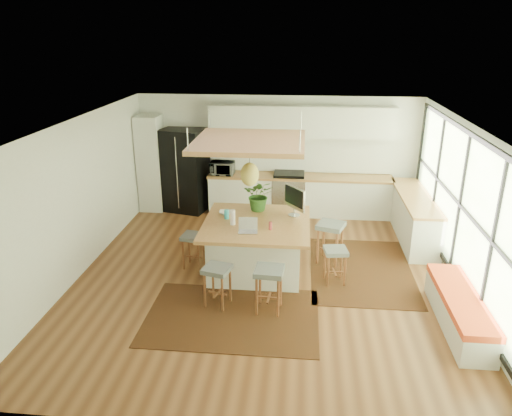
# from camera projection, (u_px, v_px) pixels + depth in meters

# --- Properties ---
(floor) EXTENTS (7.00, 7.00, 0.00)m
(floor) POSITION_uv_depth(u_px,v_px,m) (264.00, 277.00, 8.53)
(floor) COLOR #572F18
(floor) RESTS_ON ground
(ceiling) EXTENTS (7.00, 7.00, 0.00)m
(ceiling) POSITION_uv_depth(u_px,v_px,m) (266.00, 124.00, 7.58)
(ceiling) COLOR white
(ceiling) RESTS_ON ground
(wall_back) EXTENTS (6.50, 0.00, 6.50)m
(wall_back) POSITION_uv_depth(u_px,v_px,m) (277.00, 154.00, 11.32)
(wall_back) COLOR silver
(wall_back) RESTS_ON ground
(wall_front) EXTENTS (6.50, 0.00, 6.50)m
(wall_front) POSITION_uv_depth(u_px,v_px,m) (236.00, 325.00, 4.79)
(wall_front) COLOR silver
(wall_front) RESTS_ON ground
(wall_left) EXTENTS (0.00, 7.00, 7.00)m
(wall_left) POSITION_uv_depth(u_px,v_px,m) (78.00, 198.00, 8.36)
(wall_left) COLOR silver
(wall_left) RESTS_ON ground
(wall_right) EXTENTS (0.00, 7.00, 7.00)m
(wall_right) POSITION_uv_depth(u_px,v_px,m) (467.00, 212.00, 7.75)
(wall_right) COLOR silver
(wall_right) RESTS_ON ground
(window_wall) EXTENTS (0.10, 6.20, 2.60)m
(window_wall) POSITION_uv_depth(u_px,v_px,m) (465.00, 209.00, 7.74)
(window_wall) COLOR black
(window_wall) RESTS_ON wall_right
(pantry) EXTENTS (0.55, 0.60, 2.25)m
(pantry) POSITION_uv_depth(u_px,v_px,m) (151.00, 163.00, 11.37)
(pantry) COLOR silver
(pantry) RESTS_ON floor
(back_counter_base) EXTENTS (4.20, 0.60, 0.88)m
(back_counter_base) POSITION_uv_depth(u_px,v_px,m) (299.00, 196.00, 11.29)
(back_counter_base) COLOR silver
(back_counter_base) RESTS_ON floor
(back_counter_top) EXTENTS (4.24, 0.64, 0.05)m
(back_counter_top) POSITION_uv_depth(u_px,v_px,m) (300.00, 177.00, 11.13)
(back_counter_top) COLOR #9A6536
(back_counter_top) RESTS_ON back_counter_base
(backsplash) EXTENTS (4.20, 0.02, 0.80)m
(backsplash) POSITION_uv_depth(u_px,v_px,m) (301.00, 155.00, 11.25)
(backsplash) COLOR white
(backsplash) RESTS_ON wall_back
(upper_cabinets) EXTENTS (4.20, 0.34, 0.70)m
(upper_cabinets) POSITION_uv_depth(u_px,v_px,m) (302.00, 122.00, 10.82)
(upper_cabinets) COLOR silver
(upper_cabinets) RESTS_ON wall_back
(range) EXTENTS (0.76, 0.62, 1.00)m
(range) POSITION_uv_depth(u_px,v_px,m) (289.00, 193.00, 11.29)
(range) COLOR #A5A5AA
(range) RESTS_ON floor
(right_counter_base) EXTENTS (0.60, 2.50, 0.88)m
(right_counter_base) POSITION_uv_depth(u_px,v_px,m) (414.00, 218.00, 9.97)
(right_counter_base) COLOR silver
(right_counter_base) RESTS_ON floor
(right_counter_top) EXTENTS (0.64, 2.54, 0.05)m
(right_counter_top) POSITION_uv_depth(u_px,v_px,m) (417.00, 197.00, 9.80)
(right_counter_top) COLOR #9A6536
(right_counter_top) RESTS_ON right_counter_base
(window_bench) EXTENTS (0.52, 2.00, 0.50)m
(window_bench) POSITION_uv_depth(u_px,v_px,m) (459.00, 310.00, 7.05)
(window_bench) COLOR silver
(window_bench) RESTS_ON floor
(ceiling_panel) EXTENTS (1.86, 1.86, 0.80)m
(ceiling_panel) POSITION_uv_depth(u_px,v_px,m) (250.00, 158.00, 8.21)
(ceiling_panel) COLOR #9A6536
(ceiling_panel) RESTS_ON ceiling
(rug_near) EXTENTS (2.60, 1.80, 0.01)m
(rug_near) POSITION_uv_depth(u_px,v_px,m) (232.00, 317.00, 7.33)
(rug_near) COLOR black
(rug_near) RESTS_ON floor
(rug_right) EXTENTS (1.80, 2.60, 0.01)m
(rug_right) POSITION_uv_depth(u_px,v_px,m) (361.00, 270.00, 8.76)
(rug_right) COLOR black
(rug_right) RESTS_ON floor
(fridge) EXTENTS (1.12, 0.96, 1.96)m
(fridge) POSITION_uv_depth(u_px,v_px,m) (185.00, 172.00, 11.39)
(fridge) COLOR black
(fridge) RESTS_ON floor
(island) EXTENTS (1.85, 1.85, 0.93)m
(island) POSITION_uv_depth(u_px,v_px,m) (257.00, 246.00, 8.62)
(island) COLOR #9A6536
(island) RESTS_ON floor
(stool_near_left) EXTENTS (0.48, 0.48, 0.67)m
(stool_near_left) POSITION_uv_depth(u_px,v_px,m) (217.00, 285.00, 7.54)
(stool_near_left) COLOR #51575A
(stool_near_left) RESTS_ON floor
(stool_near_right) EXTENTS (0.46, 0.46, 0.72)m
(stool_near_right) POSITION_uv_depth(u_px,v_px,m) (269.00, 290.00, 7.38)
(stool_near_right) COLOR #51575A
(stool_near_right) RESTS_ON floor
(stool_right_front) EXTENTS (0.43, 0.43, 0.64)m
(stool_right_front) POSITION_uv_depth(u_px,v_px,m) (335.00, 264.00, 8.21)
(stool_right_front) COLOR #51575A
(stool_right_front) RESTS_ON floor
(stool_right_back) EXTENTS (0.59, 0.59, 0.78)m
(stool_right_back) POSITION_uv_depth(u_px,v_px,m) (330.00, 244.00, 8.95)
(stool_right_back) COLOR #51575A
(stool_right_back) RESTS_ON floor
(stool_left_side) EXTENTS (0.43, 0.43, 0.64)m
(stool_left_side) POSITION_uv_depth(u_px,v_px,m) (194.00, 249.00, 8.76)
(stool_left_side) COLOR #51575A
(stool_left_side) RESTS_ON floor
(laptop) EXTENTS (0.34, 0.36, 0.24)m
(laptop) POSITION_uv_depth(u_px,v_px,m) (248.00, 225.00, 7.99)
(laptop) COLOR #A5A5AA
(laptop) RESTS_ON island
(monitor) EXTENTS (0.53, 0.60, 0.55)m
(monitor) POSITION_uv_depth(u_px,v_px,m) (294.00, 202.00, 8.66)
(monitor) COLOR #A5A5AA
(monitor) RESTS_ON island
(microwave) EXTENTS (0.55, 0.32, 0.37)m
(microwave) POSITION_uv_depth(u_px,v_px,m) (222.00, 167.00, 11.17)
(microwave) COLOR #A5A5AA
(microwave) RESTS_ON back_counter_top
(island_plant) EXTENTS (0.56, 0.62, 0.47)m
(island_plant) POSITION_uv_depth(u_px,v_px,m) (259.00, 198.00, 8.93)
(island_plant) COLOR #1E4C19
(island_plant) RESTS_ON island
(island_bowl) EXTENTS (0.26, 0.26, 0.06)m
(island_bowl) POSITION_uv_depth(u_px,v_px,m) (226.00, 213.00, 8.80)
(island_bowl) COLOR white
(island_bowl) RESTS_ON island
(island_bottle_0) EXTENTS (0.07, 0.07, 0.19)m
(island_bottle_0) POSITION_uv_depth(u_px,v_px,m) (226.00, 214.00, 8.57)
(island_bottle_0) COLOR #32B1C8
(island_bottle_0) RESTS_ON island
(island_bottle_1) EXTENTS (0.07, 0.07, 0.19)m
(island_bottle_1) POSITION_uv_depth(u_px,v_px,m) (233.00, 219.00, 8.32)
(island_bottle_1) COLOR white
(island_bottle_1) RESTS_ON island
(island_bottle_2) EXTENTS (0.07, 0.07, 0.19)m
(island_bottle_2) POSITION_uv_depth(u_px,v_px,m) (270.00, 224.00, 8.12)
(island_bottle_2) COLOR #A3363A
(island_bottle_2) RESTS_ON island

